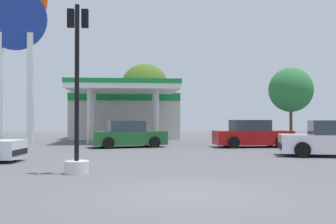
{
  "coord_description": "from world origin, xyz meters",
  "views": [
    {
      "loc": [
        -1.25,
        -8.85,
        1.69
      ],
      "look_at": [
        1.1,
        17.24,
        2.13
      ],
      "focal_mm": 42.59,
      "sensor_mm": 36.0,
      "label": 1
    }
  ],
  "objects": [
    {
      "name": "ground_plane",
      "position": [
        0.0,
        0.0,
        0.0
      ],
      "size": [
        90.0,
        90.0,
        0.0
      ],
      "primitive_type": "plane",
      "color": "#56565B",
      "rests_on": "ground"
    },
    {
      "name": "car_0",
      "position": [
        7.7,
        8.29,
        0.73
      ],
      "size": [
        4.85,
        3.03,
        1.62
      ],
      "color": "black",
      "rests_on": "ground"
    },
    {
      "name": "traffic_signal_0",
      "position": [
        -2.96,
        3.65,
        1.64
      ],
      "size": [
        0.76,
        0.76,
        5.22
      ],
      "color": "silver",
      "rests_on": "ground"
    },
    {
      "name": "tree_1",
      "position": [
        -0.03,
        30.16,
        5.0
      ],
      "size": [
        4.46,
        4.46,
        7.08
      ],
      "color": "brown",
      "rests_on": "ground"
    },
    {
      "name": "tree_2",
      "position": [
        15.5,
        31.92,
        4.75
      ],
      "size": [
        4.64,
        4.64,
        7.1
      ],
      "color": "brown",
      "rests_on": "ground"
    },
    {
      "name": "gas_station",
      "position": [
        -1.86,
        25.3,
        2.19
      ],
      "size": [
        9.04,
        12.19,
        4.32
      ],
      "color": "beige",
      "rests_on": "ground"
    },
    {
      "name": "car_3",
      "position": [
        -1.52,
        14.86,
        0.71
      ],
      "size": [
        4.69,
        2.86,
        1.57
      ],
      "color": "black",
      "rests_on": "ground"
    },
    {
      "name": "car_2",
      "position": [
        5.85,
        14.3,
        0.73
      ],
      "size": [
        4.54,
        2.11,
        1.62
      ],
      "color": "black",
      "rests_on": "ground"
    },
    {
      "name": "station_pole_sign",
      "position": [
        -9.64,
        20.54,
        7.99
      ],
      "size": [
        4.5,
        0.56,
        12.47
      ],
      "color": "white",
      "rests_on": "ground"
    }
  ]
}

